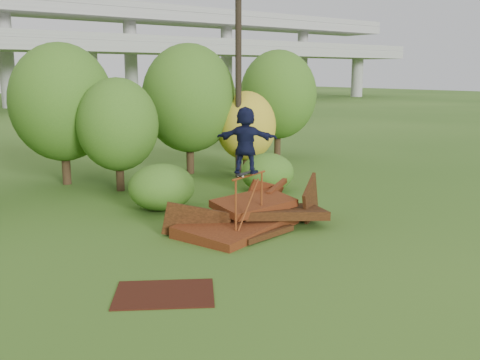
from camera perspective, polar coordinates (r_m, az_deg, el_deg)
ground at (r=15.33m, az=6.97°, el=-6.70°), size 240.00×240.00×0.00m
scrap_pile at (r=16.58m, az=1.22°, el=-3.96°), size 5.53×3.22×1.85m
grind_rail at (r=15.66m, az=0.99°, el=-1.63°), size 1.62×0.59×1.83m
skateboard at (r=15.36m, az=0.61°, el=0.71°), size 0.77×0.43×0.08m
skater at (r=15.21m, az=0.62°, el=4.29°), size 1.59×1.70×1.90m
flat_plate at (r=12.00m, az=-8.07°, el=-11.93°), size 2.63×2.45×0.03m
tree_1 at (r=23.82m, az=-18.45°, el=7.85°), size 4.29×4.29×5.97m
tree_2 at (r=21.94m, az=-12.91°, el=5.77°), size 3.23×3.23×4.56m
tree_3 at (r=25.21m, az=-5.45°, el=8.65°), size 4.37×4.37×6.06m
tree_4 at (r=25.22m, az=0.65°, el=5.79°), size 2.82×2.82×3.89m
tree_5 at (r=30.01m, az=4.08°, el=9.06°), size 4.24×4.24×5.96m
shrub_left at (r=18.82m, az=-8.34°, el=-0.74°), size 2.36×2.17×1.63m
shrub_right at (r=21.52m, az=2.95°, el=0.80°), size 2.21×2.02×1.56m
utility_pole at (r=24.14m, az=-0.17°, el=12.64°), size 1.40×0.28×10.36m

